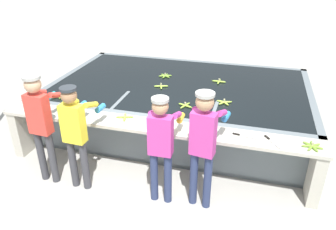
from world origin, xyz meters
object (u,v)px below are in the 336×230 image
object	(u,v)px
knife_0	(241,135)
worker_2	(161,141)
banana_bunch_floating_0	(161,86)
banana_bunch_floating_2	(224,102)
worker_0	(41,119)
banana_bunch_floating_1	(219,81)
banana_bunch_floating_5	(58,96)
banana_bunch_floating_4	(165,76)
worker_3	(203,139)
banana_bunch_ledge_1	(312,146)
worker_1	(75,129)
banana_bunch_ledge_0	(125,117)
banana_bunch_floating_3	(185,105)
knife_1	(270,140)

from	to	relation	value
knife_0	worker_2	bearing A→B (deg)	-150.44
banana_bunch_floating_0	knife_0	distance (m)	2.20
banana_bunch_floating_2	knife_0	bearing A→B (deg)	-70.92
worker_0	banana_bunch_floating_1	distance (m)	3.46
banana_bunch_floating_2	banana_bunch_floating_5	xyz separation A→B (m)	(-2.91, -0.53, 0.00)
worker_2	banana_bunch_floating_4	xyz separation A→B (m)	(-0.70, 2.64, -0.07)
worker_3	banana_bunch_floating_5	world-z (taller)	worker_3
worker_0	banana_bunch_ledge_1	world-z (taller)	worker_0
worker_1	banana_bunch_ledge_0	distance (m)	0.83
banana_bunch_floating_1	banana_bunch_floating_2	distance (m)	1.00
worker_1	banana_bunch_ledge_0	bearing A→B (deg)	55.54
worker_1	banana_bunch_floating_5	xyz separation A→B (m)	(-1.01, 1.14, -0.09)
banana_bunch_floating_4	banana_bunch_floating_0	bearing A→B (deg)	-81.62
worker_1	worker_2	distance (m)	1.26
worker_1	banana_bunch_floating_3	size ratio (longest dim) A/B	5.97
banana_bunch_floating_0	banana_bunch_ledge_1	bearing A→B (deg)	-30.96
banana_bunch_ledge_0	banana_bunch_ledge_1	size ratio (longest dim) A/B	0.99
banana_bunch_floating_2	banana_bunch_floating_5	distance (m)	2.95
banana_bunch_floating_2	banana_bunch_ledge_1	distance (m)	1.72
banana_bunch_floating_5	knife_0	bearing A→B (deg)	-9.23
worker_0	knife_1	xyz separation A→B (m)	(3.21, 0.58, -0.16)
banana_bunch_floating_3	banana_bunch_floating_2	bearing A→B (deg)	26.97
banana_bunch_floating_1	banana_bunch_floating_4	distance (m)	1.13
banana_bunch_floating_3	banana_bunch_ledge_1	distance (m)	2.08
worker_0	banana_bunch_ledge_1	distance (m)	3.80
banana_bunch_ledge_0	knife_1	size ratio (longest dim) A/B	0.92
knife_1	worker_3	bearing A→B (deg)	-149.52
worker_0	banana_bunch_floating_3	xyz separation A→B (m)	(1.83, 1.35, -0.16)
banana_bunch_floating_4	banana_bunch_ledge_1	world-z (taller)	banana_bunch_ledge_1
knife_0	knife_1	world-z (taller)	same
worker_2	banana_bunch_floating_2	world-z (taller)	worker_2
worker_3	banana_bunch_floating_2	xyz separation A→B (m)	(0.09, 1.58, -0.15)
worker_0	knife_1	distance (m)	3.27
banana_bunch_ledge_0	banana_bunch_floating_4	bearing A→B (deg)	87.48
banana_bunch_floating_3	knife_0	xyz separation A→B (m)	(0.98, -0.75, -0.01)
banana_bunch_floating_4	banana_bunch_ledge_0	world-z (taller)	banana_bunch_ledge_0
worker_2	banana_bunch_floating_3	world-z (taller)	worker_2
banana_bunch_ledge_1	banana_bunch_floating_4	bearing A→B (deg)	141.37
worker_2	banana_bunch_ledge_1	size ratio (longest dim) A/B	5.72
banana_bunch_ledge_1	knife_0	bearing A→B (deg)	176.63
worker_3	knife_0	distance (m)	0.71
worker_0	banana_bunch_floating_3	size ratio (longest dim) A/B	6.33
banana_bunch_floating_0	banana_bunch_floating_2	bearing A→B (deg)	-18.54
banana_bunch_floating_1	banana_bunch_ledge_0	distance (m)	2.31
banana_bunch_ledge_1	banana_bunch_floating_1	bearing A→B (deg)	126.08
banana_bunch_floating_2	banana_bunch_ledge_1	world-z (taller)	banana_bunch_ledge_1
banana_bunch_floating_5	banana_bunch_ledge_0	bearing A→B (deg)	-17.42
worker_3	knife_1	bearing A→B (deg)	30.48
banana_bunch_floating_3	banana_bunch_floating_4	size ratio (longest dim) A/B	0.97
banana_bunch_ledge_1	worker_3	bearing A→B (deg)	-161.49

